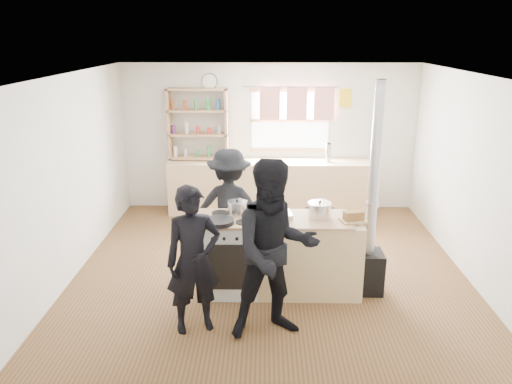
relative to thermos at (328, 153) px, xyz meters
The scene contains 14 objects.
ground 2.65m from the thermos, 113.89° to the right, with size 5.00×5.00×0.01m, color brown.
back_counter 1.15m from the thermos, behind, with size 3.40×0.55×0.90m, color tan.
shelving_unit 2.23m from the thermos, behind, with size 1.00×0.28×1.20m.
thermos is the anchor object (origin of this frame).
cooking_island 2.95m from the thermos, 106.84° to the right, with size 1.97×0.64×0.93m.
skillet_greens 3.35m from the thermos, 117.87° to the right, with size 0.43×0.43×0.05m.
roast_tray 2.92m from the thermos, 108.73° to the right, with size 0.41×0.32×0.06m.
stockpot_stove 3.00m from the thermos, 117.37° to the right, with size 0.23×0.23×0.19m.
stockpot_counter 2.77m from the thermos, 98.78° to the right, with size 0.27×0.27×0.20m.
bread_board 2.86m from the thermos, 91.07° to the right, with size 0.32×0.26×0.12m.
flue_heater 2.80m from the thermos, 86.48° to the right, with size 0.35×0.35×2.50m.
person_near_left 4.01m from the thermos, 116.28° to the right, with size 0.57×0.37×1.56m, color black.
person_near_right 3.79m from the thermos, 104.60° to the right, with size 0.90×0.70×1.85m, color black.
person_far 2.49m from the thermos, 127.97° to the right, with size 1.00×0.58×1.56m, color black.
Camera 1 is at (-0.07, -5.94, 2.97)m, focal length 35.00 mm.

